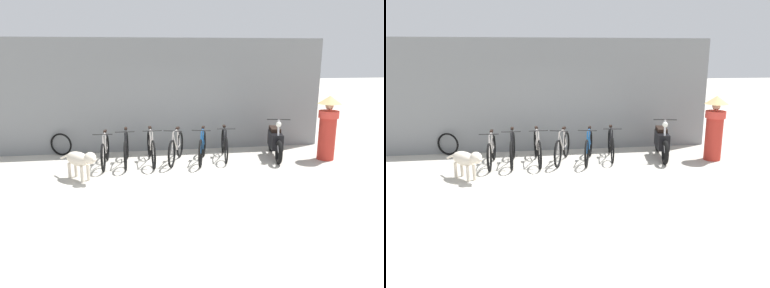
# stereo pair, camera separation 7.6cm
# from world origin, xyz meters

# --- Properties ---
(ground_plane) EXTENTS (60.00, 60.00, 0.00)m
(ground_plane) POSITION_xyz_m (0.00, 0.00, 0.00)
(ground_plane) COLOR #B7B2A5
(shop_wall_back) EXTENTS (9.27, 0.20, 3.10)m
(shop_wall_back) POSITION_xyz_m (0.00, 3.11, 1.55)
(shop_wall_back) COLOR slate
(shop_wall_back) RESTS_ON ground
(bicycle_0) EXTENTS (0.46, 1.64, 0.87)m
(bicycle_0) POSITION_xyz_m (-1.50, 1.75, 0.35)
(bicycle_0) COLOR black
(bicycle_0) RESTS_ON ground
(bicycle_1) EXTENTS (0.46, 1.77, 0.91)m
(bicycle_1) POSITION_xyz_m (-0.99, 1.81, 0.37)
(bicycle_1) COLOR black
(bicycle_1) RESTS_ON ground
(bicycle_2) EXTENTS (0.46, 1.79, 0.91)m
(bicycle_2) POSITION_xyz_m (-0.36, 1.83, 0.37)
(bicycle_2) COLOR black
(bicycle_2) RESTS_ON ground
(bicycle_3) EXTENTS (0.62, 1.58, 0.89)m
(bicycle_3) POSITION_xyz_m (0.26, 1.79, 0.36)
(bicycle_3) COLOR black
(bicycle_3) RESTS_ON ground
(bicycle_4) EXTENTS (0.57, 1.66, 0.89)m
(bicycle_4) POSITION_xyz_m (0.93, 1.74, 0.36)
(bicycle_4) COLOR black
(bicycle_4) RESTS_ON ground
(bicycle_5) EXTENTS (0.46, 1.65, 0.87)m
(bicycle_5) POSITION_xyz_m (1.56, 1.97, 0.36)
(bicycle_5) COLOR black
(bicycle_5) RESTS_ON ground
(motorcycle) EXTENTS (0.60, 1.83, 1.10)m
(motorcycle) POSITION_xyz_m (2.90, 1.81, 0.44)
(motorcycle) COLOR black
(motorcycle) RESTS_ON ground
(stray_dog) EXTENTS (0.93, 0.93, 0.69)m
(stray_dog) POSITION_xyz_m (-1.94, 0.70, 0.47)
(stray_dog) COLOR beige
(stray_dog) RESTS_ON ground
(person_in_robes) EXTENTS (0.65, 0.65, 1.66)m
(person_in_robes) POSITION_xyz_m (4.14, 1.44, 0.91)
(person_in_robes) COLOR #B72D23
(person_in_robes) RESTS_ON ground
(spare_tire_left) EXTENTS (0.60, 0.25, 0.62)m
(spare_tire_left) POSITION_xyz_m (-2.74, 2.86, 0.31)
(spare_tire_left) COLOR black
(spare_tire_left) RESTS_ON ground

